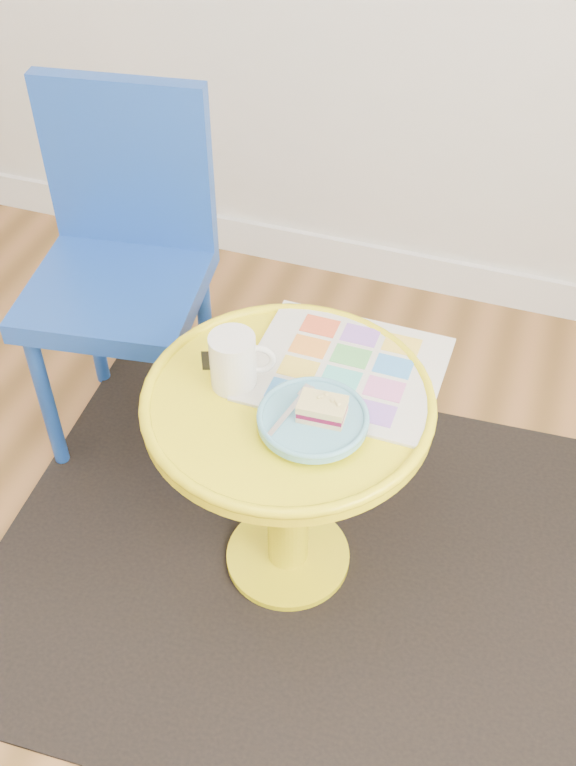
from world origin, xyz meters
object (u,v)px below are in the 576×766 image
(side_table, at_px, (288,451))
(newspaper, at_px, (346,369))
(plate, at_px, (313,420))
(mug, at_px, (234,360))
(chair, at_px, (123,254))

(side_table, height_order, newspaper, newspaper)
(plate, bearing_deg, mug, 160.34)
(side_table, xyz_separation_m, mug, (-0.11, 0.01, 0.21))
(chair, height_order, mug, chair)
(newspaper, bearing_deg, chair, 159.82)
(plate, bearing_deg, newspaper, 85.03)
(newspaper, distance_m, mug, 0.22)
(mug, bearing_deg, newspaper, 11.35)
(chair, distance_m, newspaper, 0.64)
(mug, bearing_deg, plate, -37.24)
(plate, bearing_deg, chair, 145.82)
(chair, bearing_deg, mug, -47.41)
(chair, xyz_separation_m, newspaper, (0.59, -0.23, 0.02))
(chair, relative_size, mug, 7.14)
(side_table, bearing_deg, plate, -39.97)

